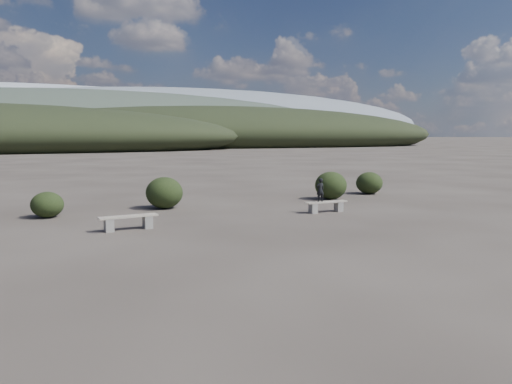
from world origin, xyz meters
name	(u,v)px	position (x,y,z in m)	size (l,w,h in m)	color
ground	(289,250)	(0.00, 0.00, 0.00)	(1200.00, 1200.00, 0.00)	#322C27
bench_left	(129,221)	(-3.49, 4.24, 0.27)	(1.83, 0.60, 0.45)	slate
bench_right	(326,206)	(3.95, 5.15, 0.26)	(1.70, 0.42, 0.42)	slate
seated_person	(320,190)	(3.68, 5.14, 0.87)	(0.32, 0.21, 0.89)	black
shrub_a	(47,205)	(-5.89, 7.69, 0.46)	(1.13, 1.13, 0.92)	black
shrub_b	(164,193)	(-1.57, 8.41, 0.63)	(1.47, 1.47, 1.26)	black
shrub_d	(331,185)	(6.06, 8.49, 0.63)	(1.45, 1.45, 1.27)	black
shrub_e	(369,183)	(8.93, 9.66, 0.55)	(1.31, 1.31, 1.09)	black
mountain_ridges	(57,123)	(-7.48, 339.06, 10.84)	(500.00, 400.00, 56.00)	black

